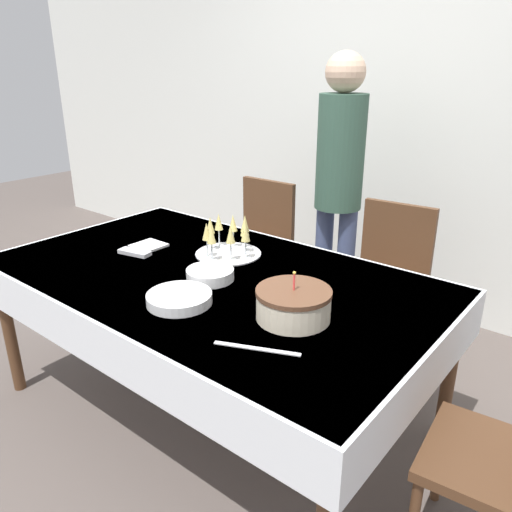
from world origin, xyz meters
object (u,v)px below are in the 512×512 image
at_px(dining_chair_far_left, 258,247).
at_px(birthday_cake, 293,304).
at_px(champagne_tray, 228,237).
at_px(gift_bag, 78,288).
at_px(dining_chair_far_right, 386,283).
at_px(person_standing, 339,173).
at_px(plate_stack_main, 179,298).
at_px(plate_stack_dessert, 210,274).

distance_m(dining_chair_far_left, birthday_cake, 1.47).
height_order(champagne_tray, gift_bag, champagne_tray).
height_order(dining_chair_far_right, person_standing, person_standing).
bearing_deg(person_standing, birthday_cake, -66.65).
height_order(dining_chair_far_right, gift_bag, dining_chair_far_right).
distance_m(dining_chair_far_right, plate_stack_main, 1.29).
xyz_separation_m(dining_chair_far_left, champagne_tray, (0.36, -0.69, 0.34)).
distance_m(dining_chair_far_right, champagne_tray, 0.94).
bearing_deg(plate_stack_main, champagne_tray, 112.21).
xyz_separation_m(dining_chair_far_left, birthday_cake, (1.00, -1.03, 0.30)).
bearing_deg(gift_bag, plate_stack_dessert, -9.55).
distance_m(dining_chair_far_left, plate_stack_dessert, 1.13).
distance_m(plate_stack_main, person_standing, 1.42).
bearing_deg(gift_bag, dining_chair_far_left, 33.31).
xyz_separation_m(champagne_tray, plate_stack_dessert, (0.15, -0.28, -0.07)).
xyz_separation_m(dining_chair_far_right, plate_stack_main, (-0.34, -1.22, 0.27)).
bearing_deg(champagne_tray, dining_chair_far_right, 51.30).
distance_m(champagne_tray, plate_stack_dessert, 0.33).
xyz_separation_m(dining_chair_far_right, person_standing, (-0.44, 0.18, 0.53)).
relative_size(plate_stack_dessert, person_standing, 0.12).
relative_size(champagne_tray, plate_stack_dessert, 1.56).
bearing_deg(plate_stack_main, dining_chair_far_right, 74.54).
distance_m(plate_stack_main, plate_stack_dessert, 0.25).
bearing_deg(plate_stack_main, person_standing, 94.10).
bearing_deg(birthday_cake, gift_bag, 170.96).
bearing_deg(dining_chair_far_left, plate_stack_main, -64.74).
relative_size(birthday_cake, champagne_tray, 0.86).
xyz_separation_m(birthday_cake, gift_bag, (-2.07, 0.33, -0.66)).
xyz_separation_m(champagne_tray, plate_stack_main, (0.22, -0.53, -0.07)).
relative_size(dining_chair_far_left, gift_bag, 2.99).
bearing_deg(champagne_tray, birthday_cake, -28.44).
relative_size(champagne_tray, person_standing, 0.19).
xyz_separation_m(person_standing, gift_bag, (-1.55, -0.88, -0.89)).
bearing_deg(dining_chair_far_right, gift_bag, -160.43).
distance_m(person_standing, gift_bag, 1.99).
bearing_deg(champagne_tray, plate_stack_dessert, -62.22).
bearing_deg(dining_chair_far_left, dining_chair_far_right, -0.02).
xyz_separation_m(dining_chair_far_left, plate_stack_dessert, (0.51, -0.97, 0.27)).
height_order(plate_stack_dessert, gift_bag, plate_stack_dessert).
bearing_deg(birthday_cake, champagne_tray, 151.56).
bearing_deg(person_standing, champagne_tray, -97.61).
bearing_deg(dining_chair_far_right, birthday_cake, -85.21).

